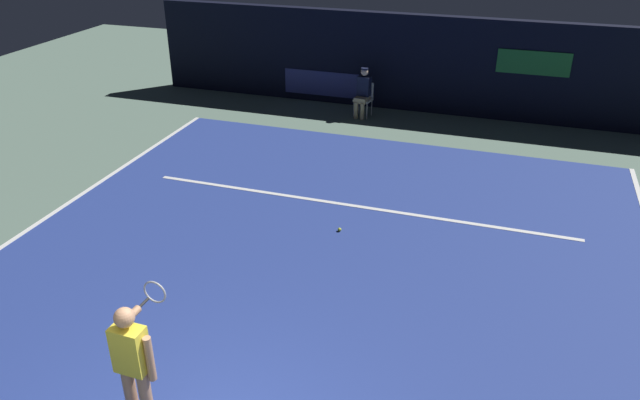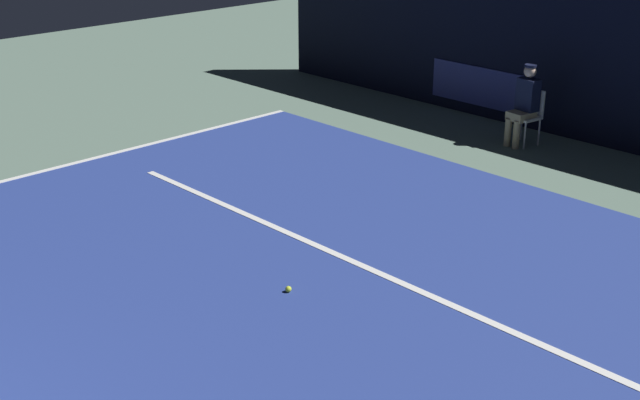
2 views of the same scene
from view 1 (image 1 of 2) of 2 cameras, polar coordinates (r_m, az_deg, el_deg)
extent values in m
plane|color=slate|center=(10.38, 0.22, -5.36)|extent=(31.09, 31.09, 0.00)
cube|color=navy|center=(10.37, 0.22, -5.33)|extent=(10.84, 11.15, 0.01)
cube|color=white|center=(12.86, -23.15, -0.84)|extent=(0.10, 11.15, 0.01)
cube|color=white|center=(11.99, 3.13, -0.53)|extent=(8.45, 0.10, 0.01)
cube|color=black|center=(17.21, 8.88, 12.43)|extent=(15.07, 0.30, 2.60)
cube|color=navy|center=(17.87, 0.13, 10.79)|extent=(2.20, 0.04, 0.70)
cube|color=#1E6B2D|center=(16.77, 19.24, 11.94)|extent=(1.80, 0.04, 0.60)
cylinder|color=tan|center=(7.52, -17.09, -17.23)|extent=(0.14, 0.14, 0.92)
cube|color=yellow|center=(6.99, -17.24, -13.11)|extent=(0.37, 0.23, 0.56)
sphere|color=tan|center=(6.73, -17.74, -10.36)|extent=(0.22, 0.22, 0.22)
cylinder|color=tan|center=(7.13, -17.70, -10.72)|extent=(0.10, 0.50, 0.09)
cylinder|color=tan|center=(6.94, -15.54, -14.03)|extent=(0.09, 0.09, 0.56)
cylinder|color=black|center=(7.31, -16.32, -9.42)|extent=(0.04, 0.30, 0.03)
torus|color=#B2B2B7|center=(7.49, -15.10, -8.27)|extent=(0.30, 0.03, 0.30)
cube|color=white|center=(16.74, 4.03, 9.27)|extent=(0.49, 0.46, 0.04)
cube|color=white|center=(16.85, 4.32, 10.20)|extent=(0.42, 0.09, 0.42)
cylinder|color=#B2B2B7|center=(16.73, 3.18, 8.46)|extent=(0.03, 0.03, 0.46)
cylinder|color=#B2B2B7|center=(16.60, 4.37, 8.26)|extent=(0.03, 0.03, 0.46)
cylinder|color=#B2B2B7|center=(17.03, 3.64, 8.78)|extent=(0.03, 0.03, 0.46)
cylinder|color=#B2B2B7|center=(16.90, 4.82, 8.59)|extent=(0.03, 0.03, 0.46)
cube|color=tan|center=(16.66, 3.92, 9.33)|extent=(0.37, 0.44, 0.14)
cylinder|color=tan|center=(16.62, 3.36, 8.32)|extent=(0.11, 0.11, 0.46)
cylinder|color=tan|center=(16.55, 3.94, 8.22)|extent=(0.11, 0.11, 0.46)
cube|color=#141933|center=(16.67, 4.12, 10.52)|extent=(0.37, 0.26, 0.52)
sphere|color=beige|center=(16.56, 4.17, 11.78)|extent=(0.20, 0.20, 0.20)
cylinder|color=#141933|center=(16.54, 4.18, 12.08)|extent=(0.19, 0.19, 0.04)
sphere|color=#CCE033|center=(11.10, 1.82, -2.76)|extent=(0.07, 0.07, 0.07)
camera|label=2|loc=(5.31, 57.57, 0.83)|focal=47.91mm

